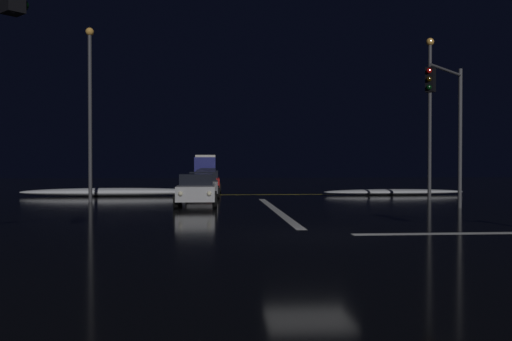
{
  "coord_description": "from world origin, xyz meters",
  "views": [
    {
      "loc": [
        -2.75,
        -15.28,
        2.11
      ],
      "look_at": [
        -0.61,
        11.95,
        1.72
      ],
      "focal_mm": 37.18,
      "sensor_mm": 36.0,
      "label": 1
    }
  ],
  "objects_px": {
    "sedan_silver": "(196,189)",
    "streetlamp_left_near": "(90,102)",
    "box_truck": "(205,166)",
    "traffic_signal_ne": "(449,111)",
    "sedan_gray": "(203,184)",
    "sedan_orange": "(207,177)",
    "sedan_white": "(208,175)",
    "sedan_blue": "(206,179)",
    "streetlamp_right_near": "(430,107)",
    "sedan_red": "(207,181)"
  },
  "relations": [
    {
      "from": "sedan_orange",
      "to": "sedan_white",
      "type": "distance_m",
      "value": 5.99
    },
    {
      "from": "streetlamp_left_near",
      "to": "streetlamp_right_near",
      "type": "bearing_deg",
      "value": 0.0
    },
    {
      "from": "box_truck",
      "to": "traffic_signal_ne",
      "type": "distance_m",
      "value": 43.38
    },
    {
      "from": "sedan_gray",
      "to": "box_truck",
      "type": "height_order",
      "value": "box_truck"
    },
    {
      "from": "sedan_blue",
      "to": "streetlamp_left_near",
      "type": "distance_m",
      "value": 17.11
    },
    {
      "from": "sedan_gray",
      "to": "sedan_silver",
      "type": "bearing_deg",
      "value": -91.54
    },
    {
      "from": "sedan_red",
      "to": "streetlamp_left_near",
      "type": "bearing_deg",
      "value": -121.63
    },
    {
      "from": "box_truck",
      "to": "traffic_signal_ne",
      "type": "xyz_separation_m",
      "value": [
        11.56,
        -41.72,
        2.75
      ]
    },
    {
      "from": "sedan_red",
      "to": "sedan_white",
      "type": "height_order",
      "value": "same"
    },
    {
      "from": "traffic_signal_ne",
      "to": "streetlamp_right_near",
      "type": "height_order",
      "value": "streetlamp_right_near"
    },
    {
      "from": "sedan_gray",
      "to": "streetlamp_right_near",
      "type": "bearing_deg",
      "value": -16.41
    },
    {
      "from": "sedan_blue",
      "to": "streetlamp_right_near",
      "type": "xyz_separation_m",
      "value": [
        12.89,
        -15.34,
        4.49
      ]
    },
    {
      "from": "sedan_red",
      "to": "sedan_blue",
      "type": "relative_size",
      "value": 1.0
    },
    {
      "from": "sedan_gray",
      "to": "box_truck",
      "type": "bearing_deg",
      "value": 90.71
    },
    {
      "from": "sedan_silver",
      "to": "streetlamp_left_near",
      "type": "distance_m",
      "value": 7.96
    },
    {
      "from": "box_truck",
      "to": "streetlamp_right_near",
      "type": "xyz_separation_m",
      "value": [
        13.29,
        -35.48,
        3.58
      ]
    },
    {
      "from": "sedan_white",
      "to": "box_truck",
      "type": "bearing_deg",
      "value": 93.04
    },
    {
      "from": "sedan_gray",
      "to": "sedan_orange",
      "type": "height_order",
      "value": "same"
    },
    {
      "from": "sedan_red",
      "to": "streetlamp_right_near",
      "type": "distance_m",
      "value": 16.8
    },
    {
      "from": "box_truck",
      "to": "sedan_orange",
      "type": "bearing_deg",
      "value": -88.21
    },
    {
      "from": "box_truck",
      "to": "sedan_white",
      "type": "bearing_deg",
      "value": -86.96
    },
    {
      "from": "sedan_white",
      "to": "box_truck",
      "type": "relative_size",
      "value": 0.52
    },
    {
      "from": "sedan_red",
      "to": "streetlamp_right_near",
      "type": "height_order",
      "value": "streetlamp_right_near"
    },
    {
      "from": "sedan_red",
      "to": "sedan_orange",
      "type": "relative_size",
      "value": 1.0
    },
    {
      "from": "sedan_silver",
      "to": "streetlamp_right_near",
      "type": "distance_m",
      "value": 14.14
    },
    {
      "from": "box_truck",
      "to": "streetlamp_right_near",
      "type": "height_order",
      "value": "streetlamp_right_near"
    },
    {
      "from": "sedan_blue",
      "to": "sedan_red",
      "type": "bearing_deg",
      "value": -88.46
    },
    {
      "from": "traffic_signal_ne",
      "to": "streetlamp_right_near",
      "type": "bearing_deg",
      "value": 74.45
    },
    {
      "from": "sedan_gray",
      "to": "sedan_orange",
      "type": "bearing_deg",
      "value": 89.9
    },
    {
      "from": "sedan_orange",
      "to": "traffic_signal_ne",
      "type": "height_order",
      "value": "traffic_signal_ne"
    },
    {
      "from": "sedan_white",
      "to": "traffic_signal_ne",
      "type": "xyz_separation_m",
      "value": [
        11.16,
        -34.16,
        3.65
      ]
    },
    {
      "from": "sedan_orange",
      "to": "sedan_gray",
      "type": "bearing_deg",
      "value": -90.1
    },
    {
      "from": "sedan_gray",
      "to": "streetlamp_right_near",
      "type": "height_order",
      "value": "streetlamp_right_near"
    },
    {
      "from": "sedan_silver",
      "to": "streetlamp_right_near",
      "type": "xyz_separation_m",
      "value": [
        13.08,
        2.92,
        4.49
      ]
    },
    {
      "from": "sedan_gray",
      "to": "streetlamp_left_near",
      "type": "xyz_separation_m",
      "value": [
        -5.99,
        -3.8,
        4.6
      ]
    },
    {
      "from": "sedan_gray",
      "to": "box_truck",
      "type": "distance_m",
      "value": 31.7
    },
    {
      "from": "sedan_silver",
      "to": "streetlamp_left_near",
      "type": "height_order",
      "value": "streetlamp_left_near"
    },
    {
      "from": "sedan_orange",
      "to": "traffic_signal_ne",
      "type": "relative_size",
      "value": 0.66
    },
    {
      "from": "sedan_white",
      "to": "traffic_signal_ne",
      "type": "relative_size",
      "value": 0.66
    },
    {
      "from": "sedan_white",
      "to": "traffic_signal_ne",
      "type": "height_order",
      "value": "traffic_signal_ne"
    },
    {
      "from": "sedan_orange",
      "to": "sedan_white",
      "type": "height_order",
      "value": "same"
    },
    {
      "from": "sedan_red",
      "to": "sedan_white",
      "type": "xyz_separation_m",
      "value": [
        -0.15,
        17.95,
        0.0
      ]
    },
    {
      "from": "sedan_white",
      "to": "streetlamp_right_near",
      "type": "distance_m",
      "value": 31.09
    },
    {
      "from": "sedan_white",
      "to": "sedan_blue",
      "type": "bearing_deg",
      "value": -89.98
    },
    {
      "from": "traffic_signal_ne",
      "to": "streetlamp_left_near",
      "type": "bearing_deg",
      "value": 160.03
    },
    {
      "from": "sedan_gray",
      "to": "streetlamp_left_near",
      "type": "distance_m",
      "value": 8.45
    },
    {
      "from": "sedan_orange",
      "to": "streetlamp_left_near",
      "type": "distance_m",
      "value": 23.21
    },
    {
      "from": "sedan_white",
      "to": "streetlamp_left_near",
      "type": "height_order",
      "value": "streetlamp_left_near"
    },
    {
      "from": "sedan_blue",
      "to": "streetlamp_right_near",
      "type": "distance_m",
      "value": 20.53
    },
    {
      "from": "sedan_silver",
      "to": "streetlamp_right_near",
      "type": "bearing_deg",
      "value": 12.57
    }
  ]
}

